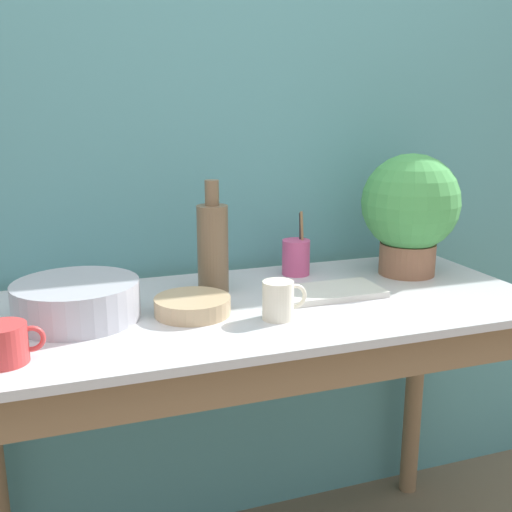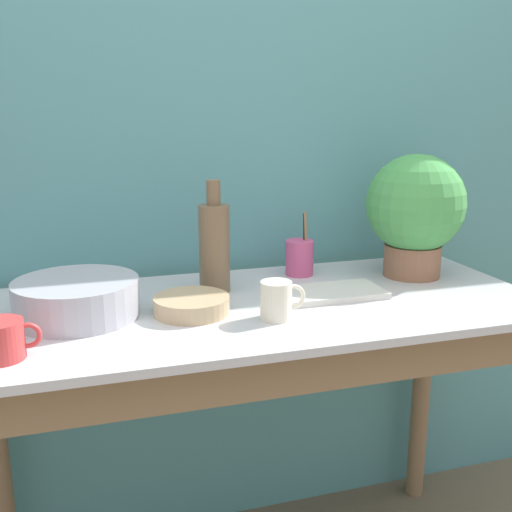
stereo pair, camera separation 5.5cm
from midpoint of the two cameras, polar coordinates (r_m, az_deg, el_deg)
name	(u,v)px [view 1 (the left image)]	position (r m, az deg, el deg)	size (l,w,h in m)	color
wall_back	(215,155)	(1.78, -4.87, 9.60)	(6.00, 0.05, 2.40)	teal
counter_table	(259,370)	(1.54, -0.73, -10.84)	(1.44, 0.63, 0.86)	#846647
potted_plant	(410,208)	(1.76, 13.61, 4.43)	(0.28, 0.28, 0.35)	#8C5B42
bowl_wash_large	(77,301)	(1.44, -17.77, -4.08)	(0.29, 0.29, 0.09)	#A8A8B2
bottle_tall	(213,246)	(1.56, -5.15, 0.92)	(0.08, 0.08, 0.29)	brown
mug_red	(4,344)	(1.25, -24.04, -7.66)	(0.12, 0.09, 0.08)	#C63838
mug_cream	(279,300)	(1.37, 1.07, -4.21)	(0.11, 0.07, 0.09)	beige
bowl_small_tan	(193,306)	(1.42, -7.17, -4.72)	(0.18, 0.18, 0.04)	tan
utensil_cup	(296,257)	(1.74, 2.94, -0.08)	(0.08, 0.08, 0.18)	#CC4C7F
tray_board	(328,292)	(1.56, 5.85, -3.44)	(0.28, 0.15, 0.02)	beige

